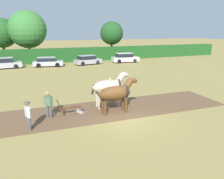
# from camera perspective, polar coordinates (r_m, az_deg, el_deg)

# --- Properties ---
(ground_plane) EXTENTS (240.00, 240.00, 0.00)m
(ground_plane) POSITION_cam_1_polar(r_m,az_deg,el_deg) (13.48, 3.63, -7.49)
(ground_plane) COLOR #998447
(plowed_furrow_strip) EXTENTS (23.47, 5.11, 0.01)m
(plowed_furrow_strip) POSITION_cam_1_polar(r_m,az_deg,el_deg) (14.19, -13.78, -6.72)
(plowed_furrow_strip) COLOR brown
(plowed_furrow_strip) RESTS_ON ground
(hedgerow) EXTENTS (68.41, 1.95, 2.32)m
(hedgerow) POSITION_cam_1_polar(r_m,az_deg,el_deg) (38.72, -14.45, 8.62)
(hedgerow) COLOR #1E511E
(hedgerow) RESTS_ON ground
(tree_center_left) EXTENTS (5.25, 5.25, 7.46)m
(tree_center_left) POSITION_cam_1_polar(r_m,az_deg,el_deg) (44.93, -26.84, 13.02)
(tree_center_left) COLOR brown
(tree_center_left) RESTS_ON ground
(tree_center) EXTENTS (6.61, 6.61, 8.76)m
(tree_center) POSITION_cam_1_polar(r_m,az_deg,el_deg) (42.84, -21.18, 14.43)
(tree_center) COLOR #4C3823
(tree_center) RESTS_ON ground
(tree_center_right) EXTENTS (4.77, 4.77, 7.13)m
(tree_center_right) POSITION_cam_1_polar(r_m,az_deg,el_deg) (46.88, -0.10, 14.48)
(tree_center_right) COLOR #4C3823
(tree_center_right) RESTS_ON ground
(draft_horse_lead_left) EXTENTS (2.85, 1.03, 2.35)m
(draft_horse_lead_left) POSITION_cam_1_polar(r_m,az_deg,el_deg) (13.96, 1.06, -0.92)
(draft_horse_lead_left) COLOR #513319
(draft_horse_lead_left) RESTS_ON ground
(draft_horse_lead_right) EXTENTS (2.84, 1.10, 2.48)m
(draft_horse_lead_right) POSITION_cam_1_polar(r_m,az_deg,el_deg) (15.12, -0.76, 0.80)
(draft_horse_lead_right) COLOR #B2A38E
(draft_horse_lead_right) RESTS_ON ground
(plow) EXTENTS (1.68, 0.48, 1.13)m
(plow) POSITION_cam_1_polar(r_m,az_deg,el_deg) (14.19, -10.19, -5.14)
(plow) COLOR #4C331E
(plow) RESTS_ON ground
(farmer_at_plow) EXTENTS (0.49, 0.49, 1.67)m
(farmer_at_plow) POSITION_cam_1_polar(r_m,az_deg,el_deg) (13.73, -16.27, -3.33)
(farmer_at_plow) COLOR #4C4C4C
(farmer_at_plow) RESTS_ON ground
(farmer_beside_team) EXTENTS (0.23, 0.67, 1.66)m
(farmer_beside_team) POSITION_cam_1_polar(r_m,az_deg,el_deg) (17.06, -0.54, 0.78)
(farmer_beside_team) COLOR #4C4C4C
(farmer_beside_team) RESTS_ON ground
(farmer_onlooker_left) EXTENTS (0.40, 0.62, 1.62)m
(farmer_onlooker_left) POSITION_cam_1_polar(r_m,az_deg,el_deg) (12.40, -21.10, -5.94)
(farmer_onlooker_left) COLOR #4C4C4C
(farmer_onlooker_left) RESTS_ON ground
(parked_car_left) EXTENTS (4.56, 2.06, 1.57)m
(parked_car_left) POSITION_cam_1_polar(r_m,az_deg,el_deg) (34.56, -26.36, 6.14)
(parked_car_left) COLOR #A8A8B2
(parked_car_left) RESTS_ON ground
(parked_car_center_left) EXTENTS (4.56, 2.62, 1.41)m
(parked_car_center_left) POSITION_cam_1_polar(r_m,az_deg,el_deg) (34.28, -16.42, 6.92)
(parked_car_center_left) COLOR #A8A8B2
(parked_car_center_left) RESTS_ON ground
(parked_car_center) EXTENTS (4.40, 2.43, 1.48)m
(parked_car_center) POSITION_cam_1_polar(r_m,az_deg,el_deg) (35.09, -6.42, 7.65)
(parked_car_center) COLOR #9E9EA8
(parked_car_center) RESTS_ON ground
(parked_car_center_right) EXTENTS (4.64, 2.29, 1.59)m
(parked_car_center_right) POSITION_cam_1_polar(r_m,az_deg,el_deg) (37.45, 3.40, 8.25)
(parked_car_center_right) COLOR silver
(parked_car_center_right) RESTS_ON ground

